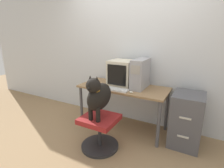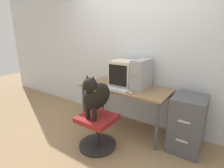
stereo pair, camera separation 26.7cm
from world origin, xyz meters
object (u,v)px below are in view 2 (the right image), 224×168
Objects in this scene: crt_monitor at (124,73)px; filing_cabinet at (187,123)px; pc_tower at (142,74)px; office_chair at (97,130)px; dog at (96,95)px; keyboard at (115,89)px.

crt_monitor is 1.24m from filing_cabinet.
filing_cabinet is (0.76, -0.06, -0.60)m from pc_tower.
office_chair is 0.54m from dog.
dog is 1.34m from filing_cabinet.
keyboard is 0.46m from dog.
keyboard is (0.03, -0.31, -0.20)m from crt_monitor.
office_chair is at bearing 90.00° from dog.
office_chair is 1.28m from filing_cabinet.
keyboard is at bearing -167.61° from filing_cabinet.
keyboard is at bearing -136.13° from pc_tower.
filing_cabinet is (1.07, 0.69, 0.13)m from office_chair.
crt_monitor is at bearing 176.15° from filing_cabinet.
dog is (0.02, -0.77, -0.16)m from crt_monitor.
crt_monitor reaches higher than dog.
dog is 0.78× the size of filing_cabinet.
pc_tower is at bearing 67.31° from office_chair.
pc_tower is at bearing 43.87° from keyboard.
keyboard is 0.72× the size of dog.
dog is at bearing -90.00° from office_chair.
filing_cabinet is (1.07, 0.70, -0.41)m from dog.
crt_monitor is at bearing 91.62° from office_chair.
crt_monitor is 0.96× the size of keyboard.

